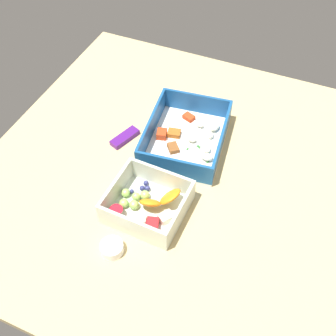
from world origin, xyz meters
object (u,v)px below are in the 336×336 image
(candy_bar, at_px, (125,137))
(paper_cup_liner, at_px, (112,248))
(fruit_bowl, at_px, (148,204))
(pasta_container, at_px, (186,138))

(candy_bar, distance_m, paper_cup_liner, 0.28)
(fruit_bowl, height_order, paper_cup_liner, fruit_bowl)
(pasta_container, distance_m, paper_cup_liner, 0.30)
(fruit_bowl, bearing_deg, candy_bar, 40.00)
(fruit_bowl, distance_m, candy_bar, 0.20)
(candy_bar, bearing_deg, fruit_bowl, -140.00)
(pasta_container, bearing_deg, candy_bar, 101.41)
(candy_bar, bearing_deg, pasta_container, -71.60)
(pasta_container, distance_m, fruit_bowl, 0.20)
(candy_bar, bearing_deg, paper_cup_liner, -157.65)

